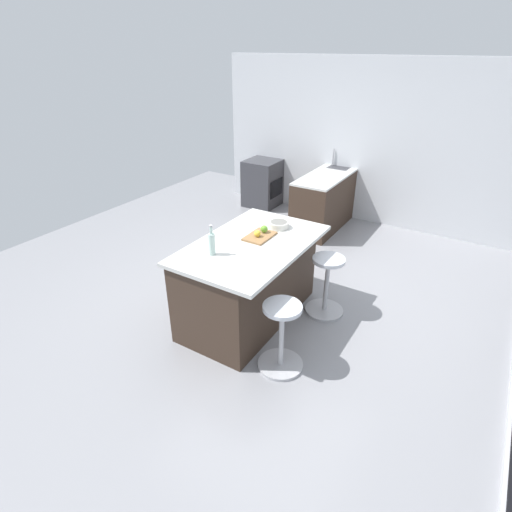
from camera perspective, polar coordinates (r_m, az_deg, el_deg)
The scene contains 12 objects.
ground_plane at distance 4.92m, azimuth 1.80°, elevation -6.43°, with size 8.17×8.17×0.00m, color gray.
interior_partition_left at distance 7.12m, azimuth 15.29°, elevation 15.08°, with size 0.12×5.23×2.62m.
sink_cabinet at distance 7.15m, azimuth 10.74°, elevation 8.45°, with size 2.11×0.60×1.17m.
oven_range at distance 7.73m, azimuth 0.93°, elevation 10.25°, with size 0.60×0.61×0.86m.
kitchen_island at distance 4.43m, azimuth -1.07°, elevation -3.38°, with size 1.69×1.05×0.94m.
stool_by_window at distance 4.64m, azimuth 9.89°, elevation -4.34°, with size 0.44×0.44×0.70m.
stool_middle at distance 3.85m, azimuth 3.59°, elevation -11.55°, with size 0.44×0.44×0.70m.
cutting_board at distance 4.31m, azimuth 0.52°, elevation 2.82°, with size 0.36×0.24×0.02m, color olive.
apple_green at distance 4.36m, azimuth 1.16°, elevation 3.85°, with size 0.08×0.08×0.08m, color #609E2D.
apple_yellow at distance 4.26m, azimuth 0.19°, elevation 3.20°, with size 0.07×0.07×0.07m, color gold.
water_bottle at distance 3.93m, azimuth -6.26°, elevation 1.82°, with size 0.06×0.06×0.31m.
fruit_bowl at distance 4.53m, azimuth 3.23°, elevation 4.49°, with size 0.23×0.23×0.07m.
Camera 1 is at (3.53, 2.02, 2.77)m, focal length 28.33 mm.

